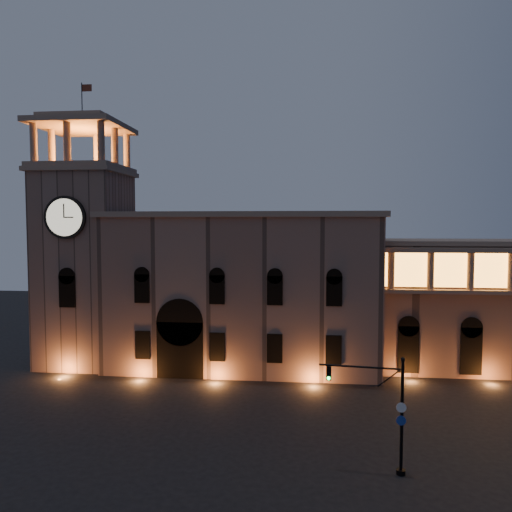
% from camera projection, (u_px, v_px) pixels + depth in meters
% --- Properties ---
extents(ground, '(160.00, 160.00, 0.00)m').
position_uv_depth(ground, '(232.00, 450.00, 35.89)').
color(ground, black).
rests_on(ground, ground).
extents(government_building, '(30.80, 12.80, 17.60)m').
position_uv_depth(government_building, '(243.00, 289.00, 57.32)').
color(government_building, '#7A5C50').
rests_on(government_building, ground).
extents(clock_tower, '(9.80, 9.80, 32.40)m').
position_uv_depth(clock_tower, '(85.00, 257.00, 58.07)').
color(clock_tower, '#7A5C50').
rests_on(clock_tower, ground).
extents(traffic_light, '(5.62, 0.96, 7.74)m').
position_uv_depth(traffic_light, '(387.00, 412.00, 32.37)').
color(traffic_light, black).
rests_on(traffic_light, ground).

